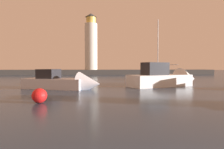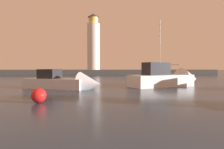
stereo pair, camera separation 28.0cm
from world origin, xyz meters
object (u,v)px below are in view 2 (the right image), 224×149
at_px(sailboat_moored, 163,77).
at_px(motorboat_2, 171,79).
at_px(motorboat_0, 68,82).
at_px(mooring_buoy, 39,95).
at_px(lighthouse, 94,43).

bearing_deg(sailboat_moored, motorboat_2, -103.07).
height_order(motorboat_0, mooring_buoy, motorboat_0).
height_order(motorboat_0, motorboat_2, motorboat_2).
xyz_separation_m(motorboat_2, mooring_buoy, (-12.29, -9.85, -0.40)).
height_order(lighthouse, sailboat_moored, lighthouse).
bearing_deg(motorboat_0, motorboat_2, 10.91).
bearing_deg(motorboat_2, motorboat_0, -169.09).
distance_m(lighthouse, motorboat_2, 35.46).
distance_m(motorboat_2, mooring_buoy, 15.75).
relative_size(lighthouse, mooring_buoy, 17.53).
bearing_deg(mooring_buoy, motorboat_2, 38.72).
height_order(lighthouse, motorboat_0, lighthouse).
distance_m(motorboat_0, motorboat_2, 11.88).
height_order(lighthouse, mooring_buoy, lighthouse).
relative_size(motorboat_0, mooring_buoy, 9.16).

